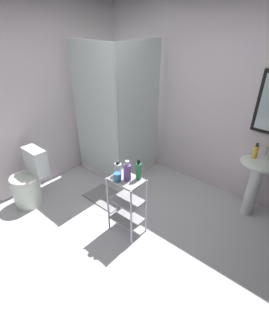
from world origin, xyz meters
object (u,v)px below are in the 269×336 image
Objects in this scene: pedestal_sink at (257,176)px; rinse_cup at (117,177)px; storage_cart at (127,201)px; conditioner_bottle_purple at (127,172)px; toilet at (29,183)px; bath_mat at (107,197)px; body_wash_bottle_green at (139,171)px; hand_soap_bottle at (256,151)px; shower_stall at (118,145)px; lotion_bottle_white at (118,169)px.

pedestal_sink is 1.72m from rinse_cup.
storage_cart is 0.36m from rinse_cup.
toilet is at bearing -161.74° from conditioner_bottle_purple.
pedestal_sink reaches higher than bath_mat.
body_wash_bottle_green reaches higher than toilet.
toilet is 2.91m from hand_soap_bottle.
bath_mat is (-0.75, 0.18, -0.83)m from body_wash_bottle_green.
hand_soap_bottle is 2.04m from bath_mat.
pedestal_sink is 1.07× the size of toilet.
pedestal_sink reaches higher than storage_cart.
shower_stall reaches higher than bath_mat.
bath_mat is (-0.67, 0.27, -0.83)m from conditioner_bottle_purple.
body_wash_bottle_green is 0.23m from rinse_cup.
toilet is 8.43× the size of rinse_cup.
storage_cart is 0.40m from lotion_bottle_white.
hand_soap_bottle reaches higher than storage_cart.
pedestal_sink is 1.99m from bath_mat.
toilet is at bearing -159.33° from body_wash_bottle_green.
body_wash_bottle_green reaches higher than rinse_cup.
storage_cart is 4.23× the size of lotion_bottle_white.
toilet is (-0.31, -1.41, -0.15)m from shower_stall.
hand_soap_bottle is 0.77× the size of conditioner_bottle_purple.
hand_soap_bottle is at bearing 55.16° from rinse_cup.
bath_mat is at bearing 45.43° from toilet.
hand_soap_bottle is (-0.08, -0.01, 0.31)m from pedestal_sink.
pedestal_sink is at bearing 53.60° from conditioner_bottle_purple.
pedestal_sink is at bearing 53.79° from body_wash_bottle_green.
bath_mat is at bearing 149.66° from rinse_cup.
storage_cart is 8.21× the size of rinse_cup.
conditioner_bottle_purple is (0.02, -0.00, 0.40)m from storage_cart.
conditioner_bottle_purple is at bearing -41.26° from shower_stall.
toilet is at bearing -134.57° from bath_mat.
body_wash_bottle_green is at bearing 21.58° from lotion_bottle_white.
rinse_cup reaches higher than bath_mat.
toilet reaches higher than storage_cart.
rinse_cup is at bearing -30.34° from bath_mat.
storage_cart is 1.23× the size of bath_mat.
body_wash_bottle_green is 0.12m from conditioner_bottle_purple.
toilet is 4.23× the size of hand_soap_bottle.
pedestal_sink is at bearing 53.04° from storage_cart.
bath_mat is at bearing -58.54° from shower_stall.
body_wash_bottle_green reaches higher than storage_cart.
conditioner_bottle_purple is 2.58× the size of rinse_cup.
bath_mat is at bearing 157.81° from conditioner_bottle_purple.
hand_soap_bottle reaches higher than body_wash_bottle_green.
conditioner_bottle_purple is at bearing 18.26° from toilet.
body_wash_bottle_green is at bearing 51.28° from conditioner_bottle_purple.
lotion_bottle_white reaches higher than pedestal_sink.
shower_stall is 22.18× the size of rinse_cup.
body_wash_bottle_green is at bearing -13.49° from bath_mat.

